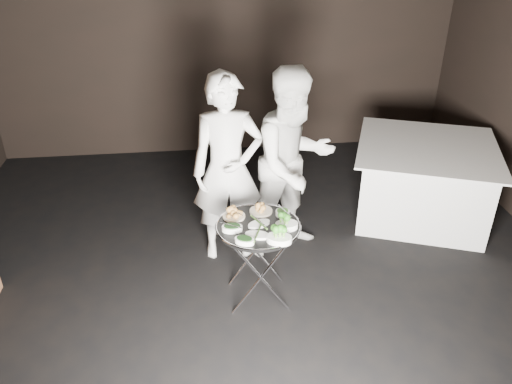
{
  "coord_description": "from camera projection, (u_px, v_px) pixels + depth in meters",
  "views": [
    {
      "loc": [
        -0.35,
        -3.01,
        2.88
      ],
      "look_at": [
        0.06,
        0.46,
        0.95
      ],
      "focal_mm": 35.0,
      "sensor_mm": 36.0,
      "label": 1
    }
  ],
  "objects": [
    {
      "name": "asparagus_plate_a",
      "position": [
        259.0,
        223.0,
        3.97
      ],
      "size": [
        0.22,
        0.18,
        0.04
      ],
      "rotation": [
        0.0,
        0.0,
        0.43
      ],
      "color": "white",
      "rests_on": "serving_tray"
    },
    {
      "name": "serving_tray",
      "position": [
        258.0,
        226.0,
        3.98
      ],
      "size": [
        0.69,
        0.69,
        0.04
      ],
      "color": "black",
      "rests_on": "tray_stand"
    },
    {
      "name": "potato_plate_a",
      "position": [
        234.0,
        214.0,
        4.07
      ],
      "size": [
        0.19,
        0.19,
        0.07
      ],
      "rotation": [
        0.0,
        0.0,
        -0.37
      ],
      "color": "beige",
      "rests_on": "serving_tray"
    },
    {
      "name": "spinach_bowl_a",
      "position": [
        232.0,
        227.0,
        3.89
      ],
      "size": [
        0.17,
        0.12,
        0.07
      ],
      "rotation": [
        0.0,
        0.0,
        -0.1
      ],
      "color": "white",
      "rests_on": "serving_tray"
    },
    {
      "name": "broccoli_bowl_b",
      "position": [
        279.0,
        238.0,
        3.76
      ],
      "size": [
        0.23,
        0.19,
        0.08
      ],
      "rotation": [
        0.0,
        0.0,
        -0.32
      ],
      "color": "white",
      "rests_on": "serving_tray"
    },
    {
      "name": "asparagus_plate_b",
      "position": [
        258.0,
        234.0,
        3.83
      ],
      "size": [
        0.22,
        0.17,
        0.04
      ],
      "rotation": [
        0.0,
        0.0,
        -0.34
      ],
      "color": "white",
      "rests_on": "serving_tray"
    },
    {
      "name": "waiter_right",
      "position": [
        293.0,
        163.0,
        4.57
      ],
      "size": [
        1.08,
        0.98,
        1.8
      ],
      "primitive_type": "imported",
      "rotation": [
        0.0,
        0.0,
        0.41
      ],
      "color": "silver",
      "rests_on": "floor"
    },
    {
      "name": "potato_plate_b",
      "position": [
        261.0,
        209.0,
        4.14
      ],
      "size": [
        0.19,
        0.19,
        0.07
      ],
      "rotation": [
        0.0,
        0.0,
        0.14
      ],
      "color": "beige",
      "rests_on": "serving_tray"
    },
    {
      "name": "dining_table",
      "position": [
        422.0,
        180.0,
        5.35
      ],
      "size": [
        1.41,
        1.41,
        0.8
      ],
      "rotation": [
        0.0,
        0.0,
        -0.37
      ],
      "color": "white",
      "rests_on": "floor"
    },
    {
      "name": "spinach_bowl_b",
      "position": [
        245.0,
        240.0,
        3.75
      ],
      "size": [
        0.18,
        0.15,
        0.06
      ],
      "rotation": [
        0.0,
        0.0,
        -0.42
      ],
      "color": "white",
      "rests_on": "serving_tray"
    },
    {
      "name": "wall_back",
      "position": [
        223.0,
        40.0,
        6.39
      ],
      "size": [
        6.0,
        0.05,
        3.0
      ],
      "primitive_type": "cube",
      "color": "black",
      "rests_on": "floor"
    },
    {
      "name": "waiter_left",
      "position": [
        228.0,
        170.0,
        4.49
      ],
      "size": [
        0.67,
        0.46,
        1.78
      ],
      "primitive_type": "imported",
      "rotation": [
        0.0,
        0.0,
        0.05
      ],
      "color": "silver",
      "rests_on": "floor"
    },
    {
      "name": "greens_bowl",
      "position": [
        283.0,
        212.0,
        4.09
      ],
      "size": [
        0.12,
        0.12,
        0.07
      ],
      "rotation": [
        0.0,
        0.0,
        -0.05
      ],
      "color": "white",
      "rests_on": "serving_tray"
    },
    {
      "name": "broccoli_bowl_a",
      "position": [
        287.0,
        224.0,
        3.92
      ],
      "size": [
        0.19,
        0.14,
        0.08
      ],
      "rotation": [
        0.0,
        0.0,
        0.05
      ],
      "color": "white",
      "rests_on": "serving_tray"
    },
    {
      "name": "floor",
      "position": [
        255.0,
        324.0,
        4.06
      ],
      "size": [
        6.0,
        7.0,
        0.05
      ],
      "primitive_type": "cube",
      "color": "black",
      "rests_on": "ground"
    },
    {
      "name": "tray_stand",
      "position": [
        258.0,
        259.0,
        4.13
      ],
      "size": [
        0.48,
        0.41,
        0.71
      ],
      "rotation": [
        0.0,
        0.0,
        -0.05
      ],
      "color": "silver",
      "rests_on": "floor"
    },
    {
      "name": "serving_utensils",
      "position": [
        259.0,
        216.0,
        4.01
      ],
      "size": [
        0.57,
        0.43,
        0.01
      ],
      "color": "silver",
      "rests_on": "serving_tray"
    }
  ]
}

